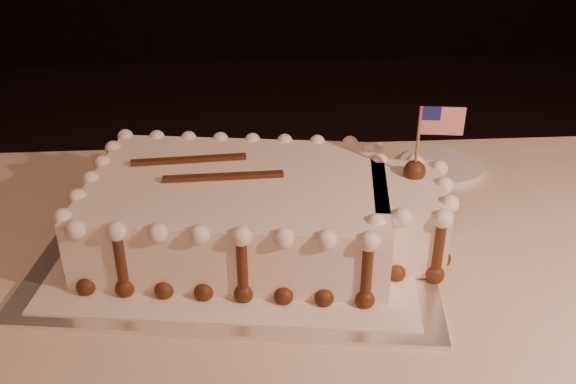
{
  "coord_description": "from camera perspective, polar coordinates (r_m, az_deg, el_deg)",
  "views": [
    {
      "loc": [
        -0.14,
        -0.29,
        1.35
      ],
      "look_at": [
        -0.08,
        0.61,
        0.85
      ],
      "focal_mm": 40.0,
      "sensor_mm": 36.0,
      "label": 1
    }
  ],
  "objects": [
    {
      "name": "cake_board",
      "position": [
        1.08,
        -4.26,
        -4.42
      ],
      "size": [
        0.69,
        0.55,
        0.01
      ],
      "primitive_type": "cube",
      "rotation": [
        0.0,
        0.0,
        -0.14
      ],
      "color": "white",
      "rests_on": "banquet_table"
    },
    {
      "name": "doily",
      "position": [
        1.08,
        -4.27,
        -4.2
      ],
      "size": [
        0.61,
        0.5,
        0.0
      ],
      "primitive_type": "cube",
      "rotation": [
        0.0,
        0.0,
        -0.14
      ],
      "color": "white",
      "rests_on": "cake_board"
    },
    {
      "name": "sheet_cake",
      "position": [
        1.04,
        -2.57,
        -1.65
      ],
      "size": [
        0.61,
        0.4,
        0.24
      ],
      "color": "white",
      "rests_on": "doily"
    },
    {
      "name": "side_plate",
      "position": [
        1.35,
        13.49,
        2.25
      ],
      "size": [
        0.17,
        0.17,
        0.01
      ],
      "primitive_type": "cylinder",
      "color": "white",
      "rests_on": "banquet_table"
    }
  ]
}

